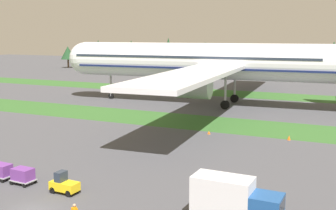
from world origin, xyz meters
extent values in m
cube|color=#336028|center=(0.00, 38.82, 0.00)|extent=(320.00, 11.49, 0.01)
cube|color=#336028|center=(0.00, 73.80, 0.00)|extent=(320.00, 11.49, 0.01)
cylinder|color=white|center=(-4.70, 56.31, 8.76)|extent=(57.05, 10.97, 7.15)
sphere|color=white|center=(-32.98, 54.39, 8.76)|extent=(7.01, 7.01, 7.01)
cube|color=#141E4C|center=(-4.70, 56.31, 7.51)|extent=(55.68, 11.02, 0.36)
cube|color=#283342|center=(-8.15, 56.08, 9.66)|extent=(50.16, 10.57, 0.44)
cube|color=white|center=(0.28, 34.01, 8.05)|extent=(11.54, 38.55, 0.64)
cylinder|color=#A3A3A8|center=(-1.45, 39.61, 5.69)|extent=(5.78, 4.30, 3.93)
cube|color=white|center=(-2.78, 79.08, 8.05)|extent=(11.54, 38.55, 0.64)
cylinder|color=#A3A3A8|center=(-3.74, 73.30, 5.69)|extent=(5.78, 4.30, 3.93)
cylinder|color=#A3A3A8|center=(-26.77, 54.81, 4.14)|extent=(0.44, 0.44, 7.09)
cylinder|color=black|center=(-26.77, 54.81, 0.60)|extent=(1.23, 0.50, 1.20)
cylinder|color=#A3A3A8|center=(0.04, 52.33, 4.27)|extent=(0.44, 0.44, 6.84)
cylinder|color=black|center=(0.04, 52.33, 0.85)|extent=(1.74, 0.71, 1.70)
cylinder|color=#A3A3A8|center=(-0.54, 60.89, 4.27)|extent=(0.44, 0.44, 6.84)
cylinder|color=black|center=(-0.54, 60.89, 0.85)|extent=(1.74, 0.71, 1.70)
cube|color=yellow|center=(-0.30, 4.60, 0.69)|extent=(2.66, 1.43, 0.77)
cube|color=#283342|center=(-0.69, 4.62, 1.52)|extent=(0.76, 1.13, 0.90)
cylinder|color=black|center=(0.64, 5.11, 0.30)|extent=(0.61, 0.23, 0.60)
cylinder|color=black|center=(0.58, 4.01, 0.30)|extent=(0.61, 0.23, 0.60)
cylinder|color=black|center=(-1.18, 5.20, 0.30)|extent=(0.61, 0.23, 0.60)
cylinder|color=black|center=(-1.24, 4.10, 0.30)|extent=(0.61, 0.23, 0.60)
cube|color=#A3A3A8|center=(-5.39, 4.87, 0.40)|extent=(2.28, 1.61, 0.10)
cube|color=#70388E|center=(-5.39, 4.87, 1.00)|extent=(2.00, 1.42, 1.10)
cylinder|color=black|center=(-4.52, 5.52, 0.20)|extent=(0.41, 0.14, 0.40)
cylinder|color=black|center=(-4.60, 4.14, 0.20)|extent=(0.41, 0.14, 0.40)
cylinder|color=black|center=(-6.19, 5.60, 0.20)|extent=(0.41, 0.14, 0.40)
cylinder|color=black|center=(-6.26, 4.22, 0.20)|extent=(0.41, 0.14, 0.40)
cube|color=#A3A3A8|center=(-8.29, 5.02, 0.40)|extent=(2.28, 1.61, 0.10)
cube|color=#70388E|center=(-8.29, 5.02, 1.00)|extent=(2.00, 1.42, 1.10)
cylinder|color=black|center=(-7.42, 5.67, 0.20)|extent=(0.41, 0.14, 0.40)
cylinder|color=black|center=(-7.49, 4.29, 0.20)|extent=(0.41, 0.14, 0.40)
cylinder|color=black|center=(-9.09, 5.75, 0.20)|extent=(0.41, 0.14, 0.40)
cube|color=#1E4C8E|center=(17.70, 4.68, 1.58)|extent=(2.26, 2.36, 2.20)
cube|color=#283342|center=(18.76, 4.66, 2.02)|extent=(0.13, 2.07, 0.97)
cube|color=silver|center=(14.35, 4.77, 2.18)|extent=(4.56, 2.41, 2.80)
cylinder|color=black|center=(13.48, 5.79, 0.48)|extent=(0.97, 0.32, 0.96)
cylinder|color=black|center=(12.35, 5.82, 0.48)|extent=(0.97, 0.32, 0.96)
sphere|color=tan|center=(4.58, -0.47, 1.62)|extent=(0.24, 0.24, 0.24)
cone|color=orange|center=(3.95, 31.74, 0.25)|extent=(0.44, 0.44, 0.49)
cone|color=orange|center=(14.93, 32.86, 0.33)|extent=(0.44, 0.44, 0.67)
cylinder|color=#4C3823|center=(-89.61, 121.79, 1.79)|extent=(0.70, 0.70, 3.59)
cone|color=#1E4223|center=(-89.61, 121.79, 6.28)|extent=(5.89, 5.89, 5.39)
cylinder|color=#4C3823|center=(-72.49, 118.90, 1.60)|extent=(0.70, 0.70, 3.20)
cone|color=#1E4223|center=(-72.49, 118.90, 7.55)|extent=(4.58, 4.58, 8.70)
cylinder|color=#4C3823|center=(-58.78, 121.07, 2.00)|extent=(0.70, 0.70, 4.00)
cone|color=#1E4223|center=(-58.78, 121.07, 7.81)|extent=(6.24, 6.24, 7.62)
cylinder|color=#4C3823|center=(-43.23, 121.59, 1.98)|extent=(0.70, 0.70, 3.96)
cone|color=#1E4223|center=(-43.23, 121.59, 8.34)|extent=(4.44, 4.44, 8.75)
cylinder|color=#4C3823|center=(-29.31, 123.28, 1.71)|extent=(0.70, 0.70, 3.41)
cone|color=#1E4223|center=(-29.31, 123.28, 7.36)|extent=(4.38, 4.38, 7.90)
cylinder|color=#4C3823|center=(-14.20, 121.71, 1.31)|extent=(0.70, 0.70, 2.63)
cone|color=#1E4223|center=(-14.20, 121.71, 5.22)|extent=(5.99, 5.99, 5.18)
cylinder|color=#4C3823|center=(1.65, 121.09, 1.53)|extent=(0.70, 0.70, 3.06)
cone|color=#1E4223|center=(1.65, 121.09, 6.54)|extent=(4.10, 4.10, 6.97)
cylinder|color=#4C3823|center=(14.73, 118.28, 1.93)|extent=(0.70, 0.70, 3.86)
cone|color=#1E4223|center=(14.73, 118.28, 7.84)|extent=(6.10, 6.10, 7.95)
camera|label=1|loc=(23.32, -24.87, 14.15)|focal=45.76mm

